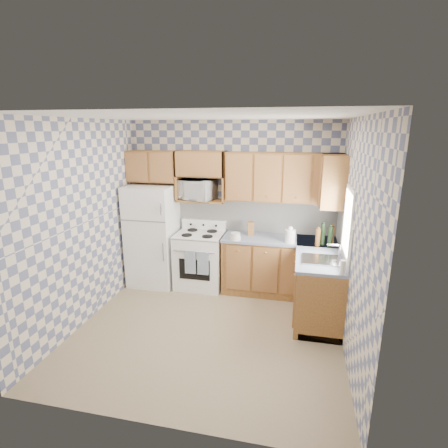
{
  "coord_description": "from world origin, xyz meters",
  "views": [
    {
      "loc": [
        1.07,
        -3.95,
        2.57
      ],
      "look_at": [
        0.05,
        0.75,
        1.25
      ],
      "focal_mm": 28.0,
      "sensor_mm": 36.0,
      "label": 1
    }
  ],
  "objects": [
    {
      "name": "countertop_right",
      "position": [
        1.4,
        0.8,
        0.9
      ],
      "size": [
        0.63,
        1.6,
        0.04
      ],
      "primitive_type": "cube",
      "color": "slate",
      "rests_on": "base_cabinets_right"
    },
    {
      "name": "sink",
      "position": [
        1.4,
        0.45,
        0.93
      ],
      "size": [
        0.48,
        0.4,
        0.03
      ],
      "primitive_type": "cube",
      "color": "#B7B7BC",
      "rests_on": "countertop_right"
    },
    {
      "name": "microwave",
      "position": [
        -0.56,
        1.45,
        1.61
      ],
      "size": [
        0.66,
        0.53,
        0.32
      ],
      "primitive_type": "imported",
      "rotation": [
        0.0,
        0.0,
        -0.26
      ],
      "color": "white",
      "rests_on": "microwave_shelf"
    },
    {
      "name": "bottle_1",
      "position": [
        1.55,
        1.05,
        1.07
      ],
      "size": [
        0.07,
        0.07,
        0.3
      ],
      "primitive_type": "cylinder",
      "color": "black",
      "rests_on": "countertop_back"
    },
    {
      "name": "bottle_0",
      "position": [
        1.45,
        1.11,
        1.08
      ],
      "size": [
        0.07,
        0.07,
        0.32
      ],
      "primitive_type": "cylinder",
      "color": "black",
      "rests_on": "countertop_back"
    },
    {
      "name": "food_containers",
      "position": [
        0.16,
        1.08,
        0.97
      ],
      "size": [
        0.16,
        0.16,
        0.11
      ],
      "primitive_type": null,
      "color": "silver",
      "rests_on": "countertop_back"
    },
    {
      "name": "countertop_back",
      "position": [
        0.82,
        1.3,
        0.9
      ],
      "size": [
        1.77,
        0.63,
        0.04
      ],
      "primitive_type": "cube",
      "color": "slate",
      "rests_on": "base_cabinets_back"
    },
    {
      "name": "bottle_3",
      "position": [
        1.38,
        1.04,
        1.05
      ],
      "size": [
        0.07,
        0.07,
        0.26
      ],
      "primitive_type": "cylinder",
      "color": "brown",
      "rests_on": "countertop_back"
    },
    {
      "name": "base_cabinets_back",
      "position": [
        0.82,
        1.3,
        0.44
      ],
      "size": [
        1.75,
        0.6,
        0.88
      ],
      "primitive_type": "cube",
      "color": "brown",
      "rests_on": "floor"
    },
    {
      "name": "soap_bottle",
      "position": [
        1.62,
        0.05,
        1.01
      ],
      "size": [
        0.06,
        0.06,
        0.17
      ],
      "primitive_type": "cylinder",
      "color": "silver",
      "rests_on": "countertop_right"
    },
    {
      "name": "right_wall",
      "position": [
        1.7,
        0.0,
        1.35
      ],
      "size": [
        0.02,
        3.2,
        2.7
      ],
      "primitive_type": "cube",
      "color": "slate",
      "rests_on": "ground"
    },
    {
      "name": "dish_towel_right",
      "position": [
        -0.33,
        0.93,
        0.54
      ],
      "size": [
        0.18,
        0.02,
        0.37
      ],
      "primitive_type": "cube",
      "color": "navy",
      "rests_on": "stove_body"
    },
    {
      "name": "refrigerator",
      "position": [
        -1.27,
        1.25,
        0.84
      ],
      "size": [
        0.75,
        0.7,
        1.68
      ],
      "primitive_type": "cube",
      "color": "white",
      "rests_on": "floor"
    },
    {
      "name": "knife_block",
      "position": [
        0.35,
        1.36,
        1.03
      ],
      "size": [
        0.12,
        0.12,
        0.22
      ],
      "primitive_type": "cube",
      "rotation": [
        0.0,
        0.0,
        0.23
      ],
      "color": "brown",
      "rests_on": "countertop_back"
    },
    {
      "name": "cooktop",
      "position": [
        -0.47,
        1.28,
        0.91
      ],
      "size": [
        0.76,
        0.65,
        0.02
      ],
      "primitive_type": "cube",
      "color": "silver",
      "rests_on": "stove_body"
    },
    {
      "name": "upper_cabinets_right",
      "position": [
        1.53,
        1.25,
        1.85
      ],
      "size": [
        0.33,
        0.7,
        0.74
      ],
      "primitive_type": "cube",
      "color": "brown",
      "rests_on": "right_wall"
    },
    {
      "name": "base_cabinets_right",
      "position": [
        1.4,
        0.8,
        0.44
      ],
      "size": [
        0.6,
        1.6,
        0.88
      ],
      "primitive_type": "cube",
      "color": "brown",
      "rests_on": "floor"
    },
    {
      "name": "upper_cabinets_back",
      "position": [
        0.82,
        1.44,
        1.85
      ],
      "size": [
        1.75,
        0.33,
        0.74
      ],
      "primitive_type": "cube",
      "color": "brown",
      "rests_on": "back_wall"
    },
    {
      "name": "upper_cabinets_fridge",
      "position": [
        -1.29,
        1.44,
        1.97
      ],
      "size": [
        0.82,
        0.33,
        0.5
      ],
      "primitive_type": "cube",
      "color": "brown",
      "rests_on": "back_wall"
    },
    {
      "name": "bottle_2",
      "position": [
        1.58,
        1.15,
        1.06
      ],
      "size": [
        0.07,
        0.07,
        0.28
      ],
      "primitive_type": "cylinder",
      "color": "brown",
      "rests_on": "countertop_back"
    },
    {
      "name": "floor",
      "position": [
        0.0,
        0.0,
        0.0
      ],
      "size": [
        3.4,
        3.4,
        0.0
      ],
      "primitive_type": "plane",
      "color": "#857555",
      "rests_on": "ground"
    },
    {
      "name": "stove_body",
      "position": [
        -0.47,
        1.28,
        0.45
      ],
      "size": [
        0.76,
        0.65,
        0.9
      ],
      "primitive_type": "cube",
      "color": "white",
      "rests_on": "floor"
    },
    {
      "name": "backsplash_back",
      "position": [
        0.4,
        1.59,
        1.2
      ],
      "size": [
        2.6,
        0.02,
        0.56
      ],
      "primitive_type": "cube",
      "color": "white",
      "rests_on": "back_wall"
    },
    {
      "name": "window",
      "position": [
        1.69,
        0.45,
        1.45
      ],
      "size": [
        0.02,
        0.66,
        0.86
      ],
      "primitive_type": "cube",
      "color": "white",
      "rests_on": "right_wall"
    },
    {
      "name": "back_wall",
      "position": [
        0.0,
        1.6,
        1.35
      ],
      "size": [
        3.4,
        0.02,
        2.7
      ],
      "primitive_type": "cube",
      "color": "slate",
      "rests_on": "ground"
    },
    {
      "name": "electric_kettle",
      "position": [
        0.98,
        1.12,
        1.02
      ],
      "size": [
        0.15,
        0.15,
        0.19
      ],
      "primitive_type": "cylinder",
      "color": "white",
      "rests_on": "countertop_back"
    },
    {
      "name": "microwave_shelf",
      "position": [
        -0.47,
        1.44,
        1.44
      ],
      "size": [
        0.8,
        0.33,
        0.03
      ],
      "primitive_type": "cube",
      "color": "brown",
      "rests_on": "back_wall"
    },
    {
      "name": "dish_towel_left",
      "position": [
        -0.53,
        0.93,
        0.54
      ],
      "size": [
        0.18,
        0.02,
        0.37
      ],
      "primitive_type": "cube",
      "color": "navy",
      "rests_on": "stove_body"
    },
    {
      "name": "backsplash_right",
      "position": [
        1.69,
        0.8,
        1.2
      ],
      "size": [
        0.02,
        1.6,
        0.56
      ],
      "primitive_type": "cube",
      "color": "white",
      "rests_on": "right_wall"
    },
    {
      "name": "backguard",
      "position": [
        -0.47,
        1.55,
        1.0
      ],
      "size": [
        0.76,
        0.08,
        0.17
      ],
      "primitive_type": "cube",
      "color": "white",
      "rests_on": "cooktop"
    }
  ]
}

